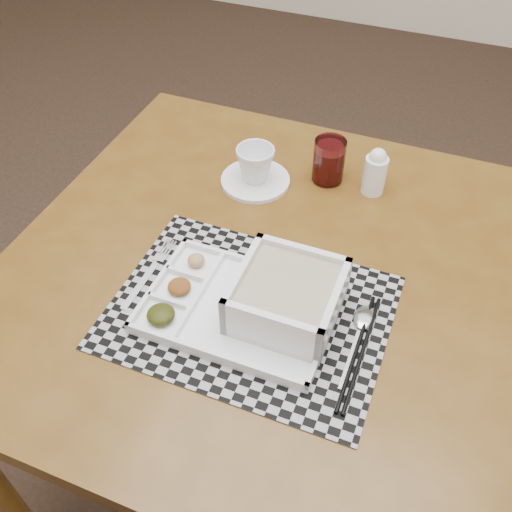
# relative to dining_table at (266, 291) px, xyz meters

# --- Properties ---
(floor) EXTENTS (5.00, 5.00, 0.00)m
(floor) POSITION_rel_dining_table_xyz_m (-0.28, 0.26, -0.65)
(floor) COLOR black
(floor) RESTS_ON ground
(dining_table) EXTENTS (0.97, 0.97, 0.73)m
(dining_table) POSITION_rel_dining_table_xyz_m (0.00, 0.00, 0.00)
(dining_table) COLOR #52300E
(dining_table) RESTS_ON ground
(placemat) EXTENTS (0.47, 0.36, 0.00)m
(placemat) POSITION_rel_dining_table_xyz_m (0.01, -0.12, 0.08)
(placemat) COLOR #98979E
(placemat) RESTS_ON dining_table
(serving_tray) EXTENTS (0.32, 0.22, 0.09)m
(serving_tray) POSITION_rel_dining_table_xyz_m (0.05, -0.11, 0.11)
(serving_tray) COLOR white
(serving_tray) RESTS_ON placemat
(fork) EXTENTS (0.02, 0.19, 0.00)m
(fork) POSITION_rel_dining_table_xyz_m (-0.19, -0.10, 0.08)
(fork) COLOR silver
(fork) RESTS_ON placemat
(spoon) EXTENTS (0.04, 0.18, 0.01)m
(spoon) POSITION_rel_dining_table_xyz_m (0.20, -0.07, 0.08)
(spoon) COLOR silver
(spoon) RESTS_ON placemat
(chopsticks) EXTENTS (0.02, 0.24, 0.01)m
(chopsticks) POSITION_rel_dining_table_xyz_m (0.21, -0.13, 0.08)
(chopsticks) COLOR black
(chopsticks) RESTS_ON placemat
(saucer) EXTENTS (0.15, 0.15, 0.01)m
(saucer) POSITION_rel_dining_table_xyz_m (-0.11, 0.22, 0.08)
(saucer) COLOR white
(saucer) RESTS_ON dining_table
(cup) EXTENTS (0.09, 0.09, 0.08)m
(cup) POSITION_rel_dining_table_xyz_m (-0.11, 0.22, 0.12)
(cup) COLOR white
(cup) RESTS_ON saucer
(juice_glass) EXTENTS (0.07, 0.07, 0.10)m
(juice_glass) POSITION_rel_dining_table_xyz_m (0.03, 0.29, 0.12)
(juice_glass) COLOR white
(juice_glass) RESTS_ON dining_table
(creamer_bottle) EXTENTS (0.05, 0.05, 0.11)m
(creamer_bottle) POSITION_rel_dining_table_xyz_m (0.13, 0.29, 0.13)
(creamer_bottle) COLOR white
(creamer_bottle) RESTS_ON dining_table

